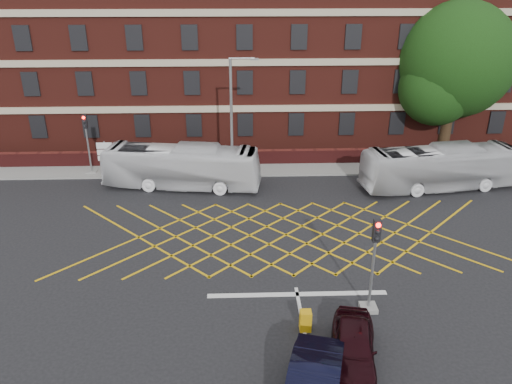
{
  "coord_description": "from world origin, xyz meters",
  "views": [
    {
      "loc": [
        -2.48,
        -21.89,
        13.13
      ],
      "look_at": [
        -1.67,
        1.5,
        2.81
      ],
      "focal_mm": 35.0,
      "sensor_mm": 36.0,
      "label": 1
    }
  ],
  "objects_px": {
    "bus_right": "(440,168)",
    "utility_cabinet": "(305,321)",
    "car_maroon": "(353,345)",
    "traffic_light_near": "(372,275)",
    "deciduous_tree": "(454,68)",
    "street_lamp": "(233,143)",
    "direction_signs": "(105,153)",
    "bus_left": "(182,167)",
    "traffic_light_far": "(89,150)"
  },
  "relations": [
    {
      "from": "traffic_light_far",
      "to": "bus_left",
      "type": "bearing_deg",
      "value": -21.28
    },
    {
      "from": "bus_right",
      "to": "street_lamp",
      "type": "relative_size",
      "value": 1.25
    },
    {
      "from": "traffic_light_near",
      "to": "street_lamp",
      "type": "relative_size",
      "value": 0.51
    },
    {
      "from": "street_lamp",
      "to": "utility_cabinet",
      "type": "bearing_deg",
      "value": -79.26
    },
    {
      "from": "traffic_light_far",
      "to": "street_lamp",
      "type": "height_order",
      "value": "street_lamp"
    },
    {
      "from": "deciduous_tree",
      "to": "traffic_light_far",
      "type": "distance_m",
      "value": 27.67
    },
    {
      "from": "car_maroon",
      "to": "direction_signs",
      "type": "relative_size",
      "value": 1.82
    },
    {
      "from": "bus_left",
      "to": "deciduous_tree",
      "type": "bearing_deg",
      "value": -62.56
    },
    {
      "from": "traffic_light_near",
      "to": "utility_cabinet",
      "type": "height_order",
      "value": "traffic_light_near"
    },
    {
      "from": "traffic_light_far",
      "to": "direction_signs",
      "type": "bearing_deg",
      "value": 29.21
    },
    {
      "from": "bus_left",
      "to": "traffic_light_near",
      "type": "xyz_separation_m",
      "value": [
        9.19,
        -13.63,
        0.33
      ]
    },
    {
      "from": "traffic_light_near",
      "to": "traffic_light_far",
      "type": "xyz_separation_m",
      "value": [
        -15.91,
        16.25,
        0.0
      ]
    },
    {
      "from": "car_maroon",
      "to": "traffic_light_near",
      "type": "xyz_separation_m",
      "value": [
        1.33,
        2.96,
        1.08
      ]
    },
    {
      "from": "deciduous_tree",
      "to": "utility_cabinet",
      "type": "bearing_deg",
      "value": -122.43
    },
    {
      "from": "traffic_light_near",
      "to": "street_lamp",
      "type": "xyz_separation_m",
      "value": [
        -5.8,
        14.36,
        1.05
      ]
    },
    {
      "from": "bus_right",
      "to": "car_maroon",
      "type": "bearing_deg",
      "value": 142.24
    },
    {
      "from": "deciduous_tree",
      "to": "street_lamp",
      "type": "height_order",
      "value": "deciduous_tree"
    },
    {
      "from": "traffic_light_far",
      "to": "utility_cabinet",
      "type": "xyz_separation_m",
      "value": [
        13.06,
        -17.45,
        -1.32
      ]
    },
    {
      "from": "bus_right",
      "to": "deciduous_tree",
      "type": "xyz_separation_m",
      "value": [
        3.28,
        7.78,
        5.05
      ]
    },
    {
      "from": "bus_right",
      "to": "direction_signs",
      "type": "bearing_deg",
      "value": 72.16
    },
    {
      "from": "bus_left",
      "to": "traffic_light_near",
      "type": "distance_m",
      "value": 16.45
    },
    {
      "from": "bus_right",
      "to": "street_lamp",
      "type": "bearing_deg",
      "value": 75.56
    },
    {
      "from": "bus_left",
      "to": "car_maroon",
      "type": "relative_size",
      "value": 2.57
    },
    {
      "from": "traffic_light_near",
      "to": "direction_signs",
      "type": "distance_m",
      "value": 22.48
    },
    {
      "from": "bus_left",
      "to": "street_lamp",
      "type": "xyz_separation_m",
      "value": [
        3.39,
        0.73,
        1.38
      ]
    },
    {
      "from": "traffic_light_far",
      "to": "direction_signs",
      "type": "height_order",
      "value": "traffic_light_far"
    },
    {
      "from": "bus_right",
      "to": "traffic_light_near",
      "type": "xyz_separation_m",
      "value": [
        -7.73,
        -12.81,
        0.32
      ]
    },
    {
      "from": "bus_right",
      "to": "direction_signs",
      "type": "distance_m",
      "value": 23.03
    },
    {
      "from": "car_maroon",
      "to": "direction_signs",
      "type": "xyz_separation_m",
      "value": [
        -13.63,
        19.75,
        0.7
      ]
    },
    {
      "from": "bus_right",
      "to": "car_maroon",
      "type": "xyz_separation_m",
      "value": [
        -9.06,
        -15.78,
        -0.76
      ]
    },
    {
      "from": "car_maroon",
      "to": "street_lamp",
      "type": "height_order",
      "value": "street_lamp"
    },
    {
      "from": "deciduous_tree",
      "to": "utility_cabinet",
      "type": "height_order",
      "value": "deciduous_tree"
    },
    {
      "from": "deciduous_tree",
      "to": "bus_right",
      "type": "bearing_deg",
      "value": -112.83
    },
    {
      "from": "bus_left",
      "to": "car_maroon",
      "type": "bearing_deg",
      "value": -146.22
    },
    {
      "from": "traffic_light_near",
      "to": "utility_cabinet",
      "type": "relative_size",
      "value": 4.77
    },
    {
      "from": "bus_right",
      "to": "car_maroon",
      "type": "height_order",
      "value": "bus_right"
    },
    {
      "from": "utility_cabinet",
      "to": "street_lamp",
      "type": "bearing_deg",
      "value": 100.74
    },
    {
      "from": "bus_right",
      "to": "deciduous_tree",
      "type": "relative_size",
      "value": 0.91
    },
    {
      "from": "utility_cabinet",
      "to": "traffic_light_near",
      "type": "bearing_deg",
      "value": 22.91
    },
    {
      "from": "bus_right",
      "to": "utility_cabinet",
      "type": "relative_size",
      "value": 11.6
    },
    {
      "from": "traffic_light_far",
      "to": "street_lamp",
      "type": "xyz_separation_m",
      "value": [
        10.11,
        -1.89,
        1.05
      ]
    },
    {
      "from": "deciduous_tree",
      "to": "street_lamp",
      "type": "xyz_separation_m",
      "value": [
        -16.8,
        -6.23,
        -3.69
      ]
    },
    {
      "from": "bus_left",
      "to": "car_maroon",
      "type": "distance_m",
      "value": 18.38
    },
    {
      "from": "car_maroon",
      "to": "traffic_light_near",
      "type": "distance_m",
      "value": 3.42
    },
    {
      "from": "bus_left",
      "to": "car_maroon",
      "type": "height_order",
      "value": "bus_left"
    },
    {
      "from": "traffic_light_far",
      "to": "direction_signs",
      "type": "xyz_separation_m",
      "value": [
        0.95,
        0.53,
        -0.39
      ]
    },
    {
      "from": "bus_left",
      "to": "traffic_light_near",
      "type": "bearing_deg",
      "value": -137.59
    },
    {
      "from": "direction_signs",
      "to": "utility_cabinet",
      "type": "bearing_deg",
      "value": -56.05
    },
    {
      "from": "deciduous_tree",
      "to": "street_lamp",
      "type": "distance_m",
      "value": 18.29
    },
    {
      "from": "traffic_light_far",
      "to": "traffic_light_near",
      "type": "bearing_deg",
      "value": -45.61
    }
  ]
}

